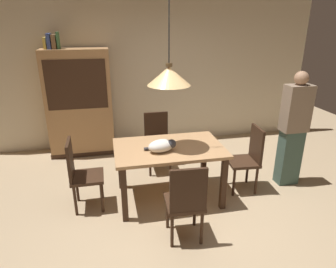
{
  "coord_description": "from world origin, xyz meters",
  "views": [
    {
      "loc": [
        -0.78,
        -2.89,
        2.26
      ],
      "look_at": [
        -0.02,
        0.73,
        0.85
      ],
      "focal_mm": 31.59,
      "sensor_mm": 36.0,
      "label": 1
    }
  ],
  "objects_px": {
    "chair_left_side": "(80,172)",
    "dining_table": "(169,154)",
    "hutch_bookcase": "(80,106)",
    "person_standing": "(293,130)",
    "book_blue_wide": "(49,41)",
    "book_yellow_short": "(45,43)",
    "chair_right_side": "(248,156)",
    "book_brown_thick": "(54,42)",
    "book_green_slim": "(58,40)",
    "chair_near_front": "(186,200)",
    "pendant_lamp": "(169,76)",
    "cat_sleeping": "(162,146)",
    "chair_far_back": "(157,139)"
  },
  "relations": [
    {
      "from": "chair_right_side",
      "to": "book_brown_thick",
      "type": "xyz_separation_m",
      "value": [
        -2.62,
        1.8,
        1.45
      ]
    },
    {
      "from": "chair_far_back",
      "to": "hutch_bookcase",
      "type": "xyz_separation_m",
      "value": [
        -1.21,
        0.91,
        0.38
      ]
    },
    {
      "from": "pendant_lamp",
      "to": "book_blue_wide",
      "type": "xyz_separation_m",
      "value": [
        -1.57,
        1.79,
        0.31
      ]
    },
    {
      "from": "book_brown_thick",
      "to": "person_standing",
      "type": "height_order",
      "value": "book_brown_thick"
    },
    {
      "from": "chair_far_back",
      "to": "book_brown_thick",
      "type": "bearing_deg",
      "value": 148.58
    },
    {
      "from": "chair_near_front",
      "to": "cat_sleeping",
      "type": "xyz_separation_m",
      "value": [
        -0.11,
        0.76,
        0.32
      ]
    },
    {
      "from": "chair_left_side",
      "to": "cat_sleeping",
      "type": "height_order",
      "value": "chair_left_side"
    },
    {
      "from": "dining_table",
      "to": "book_green_slim",
      "type": "height_order",
      "value": "book_green_slim"
    },
    {
      "from": "chair_right_side",
      "to": "book_green_slim",
      "type": "height_order",
      "value": "book_green_slim"
    },
    {
      "from": "chair_near_front",
      "to": "person_standing",
      "type": "xyz_separation_m",
      "value": [
        1.8,
        0.92,
        0.32
      ]
    },
    {
      "from": "dining_table",
      "to": "chair_far_back",
      "type": "relative_size",
      "value": 1.51
    },
    {
      "from": "hutch_bookcase",
      "to": "book_blue_wide",
      "type": "distance_m",
      "value": 1.14
    },
    {
      "from": "chair_far_back",
      "to": "cat_sleeping",
      "type": "height_order",
      "value": "chair_far_back"
    },
    {
      "from": "dining_table",
      "to": "chair_left_side",
      "type": "xyz_separation_m",
      "value": [
        -1.13,
        -0.0,
        -0.14
      ]
    },
    {
      "from": "pendant_lamp",
      "to": "book_green_slim",
      "type": "relative_size",
      "value": 5.0
    },
    {
      "from": "hutch_bookcase",
      "to": "book_green_slim",
      "type": "xyz_separation_m",
      "value": [
        -0.23,
        0.0,
        1.09
      ]
    },
    {
      "from": "book_yellow_short",
      "to": "person_standing",
      "type": "bearing_deg",
      "value": -27.05
    },
    {
      "from": "person_standing",
      "to": "book_blue_wide",
      "type": "bearing_deg",
      "value": 152.5
    },
    {
      "from": "chair_left_side",
      "to": "book_green_slim",
      "type": "distance_m",
      "value": 2.34
    },
    {
      "from": "chair_left_side",
      "to": "pendant_lamp",
      "type": "distance_m",
      "value": 1.61
    },
    {
      "from": "chair_far_back",
      "to": "person_standing",
      "type": "xyz_separation_m",
      "value": [
        1.8,
        -0.84,
        0.32
      ]
    },
    {
      "from": "dining_table",
      "to": "chair_right_side",
      "type": "xyz_separation_m",
      "value": [
        1.13,
        -0.01,
        -0.14
      ]
    },
    {
      "from": "hutch_bookcase",
      "to": "book_brown_thick",
      "type": "xyz_separation_m",
      "value": [
        -0.29,
        0.0,
        1.07
      ]
    },
    {
      "from": "hutch_bookcase",
      "to": "person_standing",
      "type": "xyz_separation_m",
      "value": [
        3.01,
        -1.75,
        -0.05
      ]
    },
    {
      "from": "cat_sleeping",
      "to": "book_blue_wide",
      "type": "xyz_separation_m",
      "value": [
        -1.46,
        1.91,
        1.14
      ]
    },
    {
      "from": "chair_near_front",
      "to": "pendant_lamp",
      "type": "distance_m",
      "value": 1.45
    },
    {
      "from": "chair_far_back",
      "to": "book_green_slim",
      "type": "height_order",
      "value": "book_green_slim"
    },
    {
      "from": "hutch_bookcase",
      "to": "book_yellow_short",
      "type": "distance_m",
      "value": 1.13
    },
    {
      "from": "chair_right_side",
      "to": "book_green_slim",
      "type": "distance_m",
      "value": 3.46
    },
    {
      "from": "chair_left_side",
      "to": "book_yellow_short",
      "type": "distance_m",
      "value": 2.35
    },
    {
      "from": "hutch_bookcase",
      "to": "book_brown_thick",
      "type": "height_order",
      "value": "book_brown_thick"
    },
    {
      "from": "hutch_bookcase",
      "to": "person_standing",
      "type": "bearing_deg",
      "value": -30.23
    },
    {
      "from": "person_standing",
      "to": "chair_near_front",
      "type": "bearing_deg",
      "value": -153.09
    },
    {
      "from": "book_brown_thick",
      "to": "chair_right_side",
      "type": "bearing_deg",
      "value": -34.41
    },
    {
      "from": "chair_far_back",
      "to": "book_yellow_short",
      "type": "xyz_separation_m",
      "value": [
        -1.64,
        0.91,
        1.43
      ]
    },
    {
      "from": "chair_left_side",
      "to": "hutch_bookcase",
      "type": "xyz_separation_m",
      "value": [
        -0.08,
        1.79,
        0.38
      ]
    },
    {
      "from": "dining_table",
      "to": "chair_far_back",
      "type": "height_order",
      "value": "chair_far_back"
    },
    {
      "from": "hutch_bookcase",
      "to": "cat_sleeping",
      "type": "bearing_deg",
      "value": -60.11
    },
    {
      "from": "book_yellow_short",
      "to": "pendant_lamp",
      "type": "bearing_deg",
      "value": -47.6
    },
    {
      "from": "chair_right_side",
      "to": "hutch_bookcase",
      "type": "relative_size",
      "value": 0.5
    },
    {
      "from": "chair_right_side",
      "to": "chair_left_side",
      "type": "height_order",
      "value": "same"
    },
    {
      "from": "person_standing",
      "to": "book_green_slim",
      "type": "bearing_deg",
      "value": 151.53
    },
    {
      "from": "chair_left_side",
      "to": "dining_table",
      "type": "bearing_deg",
      "value": 0.04
    },
    {
      "from": "book_green_slim",
      "to": "chair_right_side",
      "type": "bearing_deg",
      "value": -35.04
    },
    {
      "from": "book_brown_thick",
      "to": "cat_sleeping",
      "type": "bearing_deg",
      "value": -54.06
    },
    {
      "from": "chair_left_side",
      "to": "book_yellow_short",
      "type": "xyz_separation_m",
      "value": [
        -0.51,
        1.79,
        1.43
      ]
    },
    {
      "from": "book_yellow_short",
      "to": "person_standing",
      "type": "relative_size",
      "value": 0.12
    },
    {
      "from": "dining_table",
      "to": "book_brown_thick",
      "type": "distance_m",
      "value": 2.68
    },
    {
      "from": "chair_right_side",
      "to": "book_yellow_short",
      "type": "height_order",
      "value": "book_yellow_short"
    },
    {
      "from": "chair_near_front",
      "to": "hutch_bookcase",
      "type": "bearing_deg",
      "value": 114.28
    }
  ]
}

